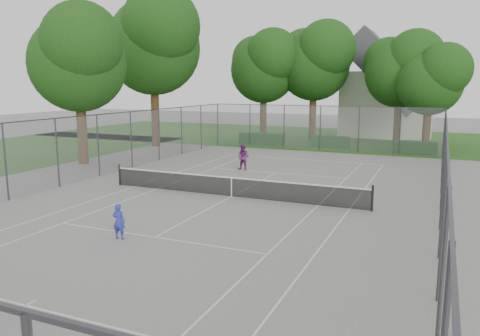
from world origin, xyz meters
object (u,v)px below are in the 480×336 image
at_px(tennis_net, 232,186).
at_px(house, 388,93).
at_px(woman_player, 243,157).
at_px(girl_player, 119,221).

relative_size(tennis_net, house, 1.22).
bearing_deg(woman_player, girl_player, -81.52).
relative_size(tennis_net, woman_player, 8.16).
height_order(house, woman_player, house).
xyz_separation_m(tennis_net, house, (3.68, 29.64, 3.75)).
bearing_deg(tennis_net, girl_player, -98.39).
bearing_deg(tennis_net, woman_player, 108.40).
height_order(girl_player, woman_player, woman_player).
bearing_deg(house, tennis_net, -97.08).
bearing_deg(house, girl_player, -97.33).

